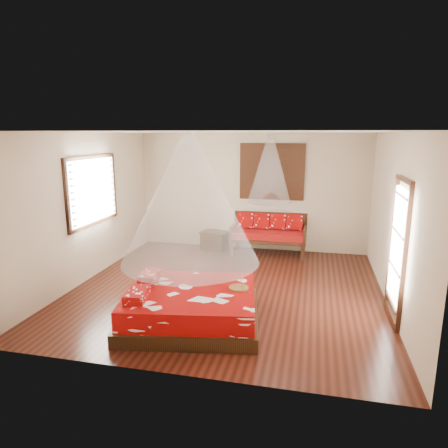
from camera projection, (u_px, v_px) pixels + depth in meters
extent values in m
cube|color=black|center=(227.00, 289.00, 7.31)|extent=(5.50, 5.50, 0.02)
cube|color=silver|center=(228.00, 131.00, 6.69)|extent=(5.50, 5.50, 0.02)
cube|color=beige|center=(86.00, 207.00, 7.60)|extent=(0.02, 5.50, 2.80)
cube|color=beige|center=(395.00, 221.00, 6.40)|extent=(0.02, 5.50, 2.80)
cube|color=beige|center=(252.00, 192.00, 9.63)|extent=(5.50, 0.02, 2.80)
cube|color=beige|center=(174.00, 261.00, 4.38)|extent=(5.50, 0.02, 2.80)
cube|color=black|center=(192.00, 315.00, 6.01)|extent=(2.23, 2.07, 0.20)
cube|color=#910504|center=(191.00, 300.00, 5.96)|extent=(2.11, 1.96, 0.30)
cube|color=#910504|center=(137.00, 295.00, 5.59)|extent=(0.36, 0.55, 0.13)
cube|color=#910504|center=(150.00, 276.00, 6.31)|extent=(0.36, 0.55, 0.13)
cube|color=black|center=(232.00, 247.00, 9.21)|extent=(0.08, 0.08, 0.42)
cube|color=black|center=(303.00, 252.00, 8.86)|extent=(0.08, 0.08, 0.42)
cube|color=black|center=(237.00, 240.00, 9.83)|extent=(0.08, 0.08, 0.42)
cube|color=black|center=(304.00, 244.00, 9.48)|extent=(0.08, 0.08, 0.42)
cube|color=black|center=(268.00, 239.00, 9.31)|extent=(1.74, 0.77, 0.08)
cube|color=maroon|center=(268.00, 234.00, 9.29)|extent=(1.68, 0.71, 0.14)
cube|color=black|center=(270.00, 223.00, 9.58)|extent=(1.74, 0.06, 0.55)
cube|color=black|center=(234.00, 230.00, 9.45)|extent=(0.06, 0.77, 0.30)
cube|color=black|center=(305.00, 234.00, 9.10)|extent=(0.06, 0.77, 0.30)
cube|color=#910504|center=(246.00, 220.00, 9.57)|extent=(0.37, 0.19, 0.38)
cube|color=#910504|center=(262.00, 221.00, 9.49)|extent=(0.37, 0.19, 0.38)
cube|color=#910504|center=(278.00, 222.00, 9.40)|extent=(0.37, 0.19, 0.38)
cube|color=#910504|center=(294.00, 223.00, 9.32)|extent=(0.37, 0.19, 0.38)
cube|color=black|center=(215.00, 241.00, 9.78)|extent=(0.70, 0.58, 0.40)
cube|color=black|center=(215.00, 232.00, 9.73)|extent=(0.75, 0.62, 0.05)
cube|color=black|center=(272.00, 172.00, 9.38)|extent=(1.52, 0.06, 1.32)
cube|color=black|center=(272.00, 172.00, 9.37)|extent=(1.35, 0.04, 1.10)
cube|color=black|center=(92.00, 190.00, 7.71)|extent=(0.08, 1.74, 1.34)
cube|color=silver|center=(94.00, 191.00, 7.71)|extent=(0.04, 1.54, 1.10)
cube|color=black|center=(398.00, 252.00, 5.92)|extent=(0.08, 1.02, 2.16)
cube|color=white|center=(397.00, 246.00, 5.90)|extent=(0.03, 0.82, 1.70)
cylinder|color=brown|center=(239.00, 288.00, 5.98)|extent=(0.29, 0.29, 0.03)
cone|color=white|center=(190.00, 201.00, 5.62)|extent=(2.00, 2.00, 1.80)
cone|color=white|center=(270.00, 169.00, 8.91)|extent=(0.98, 0.98, 1.50)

